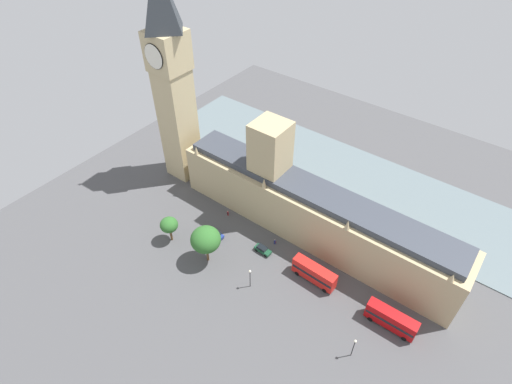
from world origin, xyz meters
TOP-DOWN VIEW (x-y plane):
  - ground_plane at (0.00, 0.00)m, footprint 143.10×143.10m
  - river_thames at (-27.28, 0.00)m, footprint 30.09×128.79m
  - parliament_building at (-1.99, -1.70)m, footprint 11.68×73.10m
  - clock_tower at (-0.76, -43.18)m, footprint 8.77×8.77m
  - car_blue_far_end at (13.42, -18.57)m, footprint 1.98×4.71m
  - car_dark_green_kerbside at (10.32, -6.01)m, footprint 1.92×4.38m
  - double_decker_bus_opposite_hall at (9.93, 8.12)m, footprint 2.90×10.57m
  - double_decker_bus_corner at (10.34, 26.58)m, footprint 2.73×10.52m
  - pedestrian_trailing at (5.80, -20.90)m, footprint 0.62×0.53m
  - pedestrian_under_trees at (6.38, -5.15)m, footprint 0.50×0.60m
  - plane_tree_midblock at (20.15, -14.99)m, footprint 7.01×7.01m
  - plane_tree_near_tower at (20.90, -26.55)m, footprint 4.40×4.40m
  - street_lamp_by_river_gate at (20.74, 23.25)m, footprint 0.56×0.56m
  - street_lamp_leading at (20.00, -2.34)m, footprint 0.56×0.56m

SIDE VIEW (x-z plane):
  - ground_plane at x=0.00m, z-range 0.00..0.00m
  - river_thames at x=-27.28m, z-range 0.00..0.25m
  - pedestrian_trailing at x=5.80m, z-range -0.08..1.47m
  - pedestrian_under_trees at x=6.38m, z-range -0.08..1.47m
  - car_dark_green_kerbside at x=10.32m, z-range 0.02..1.76m
  - car_blue_far_end at x=13.42m, z-range 0.02..1.76m
  - double_decker_bus_opposite_hall at x=9.93m, z-range 0.26..5.01m
  - double_decker_bus_corner at x=10.34m, z-range 0.26..5.01m
  - street_lamp_leading at x=20.00m, z-range 1.19..6.96m
  - street_lamp_by_river_gate at x=20.74m, z-range 1.20..7.04m
  - plane_tree_near_tower at x=20.90m, z-range 1.69..8.93m
  - plane_tree_midblock at x=20.15m, z-range 2.14..12.44m
  - parliament_building at x=-1.99m, z-range -5.67..21.97m
  - clock_tower at x=-0.76m, z-range 1.05..60.04m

